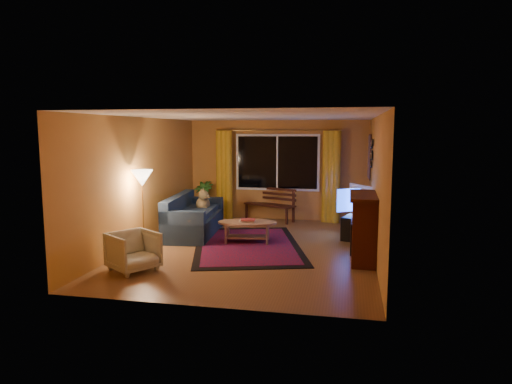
% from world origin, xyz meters
% --- Properties ---
extents(floor, '(4.50, 6.00, 0.02)m').
position_xyz_m(floor, '(0.00, 0.00, -0.01)').
color(floor, brown).
rests_on(floor, ground).
extents(ceiling, '(4.50, 6.00, 0.02)m').
position_xyz_m(ceiling, '(0.00, 0.00, 2.51)').
color(ceiling, white).
rests_on(ceiling, ground).
extents(wall_back, '(4.50, 0.02, 2.50)m').
position_xyz_m(wall_back, '(0.00, 3.01, 1.25)').
color(wall_back, '#C6833A').
rests_on(wall_back, ground).
extents(wall_left, '(0.02, 6.00, 2.50)m').
position_xyz_m(wall_left, '(-2.26, 0.00, 1.25)').
color(wall_left, '#C6833A').
rests_on(wall_left, ground).
extents(wall_right, '(0.02, 6.00, 2.50)m').
position_xyz_m(wall_right, '(2.26, 0.00, 1.25)').
color(wall_right, '#C6833A').
rests_on(wall_right, ground).
extents(window, '(2.00, 0.02, 1.30)m').
position_xyz_m(window, '(0.00, 2.94, 1.45)').
color(window, black).
rests_on(window, wall_back).
extents(curtain_rod, '(3.20, 0.03, 0.03)m').
position_xyz_m(curtain_rod, '(0.00, 2.90, 2.25)').
color(curtain_rod, '#BF8C3F').
rests_on(curtain_rod, wall_back).
extents(curtain_left, '(0.36, 0.36, 2.24)m').
position_xyz_m(curtain_left, '(-1.35, 2.88, 1.12)').
color(curtain_left, gold).
rests_on(curtain_left, ground).
extents(curtain_right, '(0.36, 0.36, 2.24)m').
position_xyz_m(curtain_right, '(1.35, 2.88, 1.12)').
color(curtain_right, gold).
rests_on(curtain_right, ground).
extents(bench, '(1.38, 0.90, 0.40)m').
position_xyz_m(bench, '(-0.16, 2.75, 0.20)').
color(bench, black).
rests_on(bench, ground).
extents(potted_plant, '(0.66, 0.66, 0.95)m').
position_xyz_m(potted_plant, '(-1.89, 2.75, 0.47)').
color(potted_plant, '#235B1E').
rests_on(potted_plant, ground).
extents(sofa, '(1.10, 2.18, 0.85)m').
position_xyz_m(sofa, '(-1.49, 0.91, 0.43)').
color(sofa, '#1A283F').
rests_on(sofa, ground).
extents(dog, '(0.44, 0.50, 0.46)m').
position_xyz_m(dog, '(-1.44, 1.38, 0.65)').
color(dog, olive).
rests_on(dog, sofa).
extents(armchair, '(0.91, 0.92, 0.70)m').
position_xyz_m(armchair, '(-1.59, -1.77, 0.35)').
color(armchair, beige).
rests_on(armchair, ground).
extents(floor_lamp, '(0.30, 0.30, 1.52)m').
position_xyz_m(floor_lamp, '(-2.00, -0.51, 0.76)').
color(floor_lamp, '#BF8C3F').
rests_on(floor_lamp, ground).
extents(rug, '(2.81, 3.61, 0.02)m').
position_xyz_m(rug, '(-0.15, 0.17, 0.01)').
color(rug, maroon).
rests_on(rug, ground).
extents(coffee_table, '(1.33, 1.33, 0.43)m').
position_xyz_m(coffee_table, '(-0.20, 0.41, 0.22)').
color(coffee_table, '#9E735B').
rests_on(coffee_table, ground).
extents(tv_console, '(0.74, 1.23, 0.49)m').
position_xyz_m(tv_console, '(2.00, 1.41, 0.24)').
color(tv_console, black).
rests_on(tv_console, ground).
extents(television, '(0.68, 0.96, 0.61)m').
position_xyz_m(television, '(2.00, 1.41, 0.79)').
color(television, black).
rests_on(television, tv_console).
extents(fireplace, '(0.40, 1.20, 1.10)m').
position_xyz_m(fireplace, '(2.05, -0.40, 0.55)').
color(fireplace, maroon).
rests_on(fireplace, ground).
extents(mirror_cluster, '(0.06, 0.60, 0.56)m').
position_xyz_m(mirror_cluster, '(2.21, 1.30, 1.80)').
color(mirror_cluster, black).
rests_on(mirror_cluster, wall_right).
extents(painting, '(0.04, 0.76, 0.96)m').
position_xyz_m(painting, '(2.22, 2.45, 1.65)').
color(painting, orange).
rests_on(painting, wall_right).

